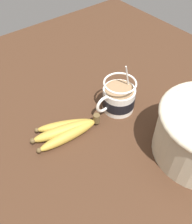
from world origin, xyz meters
TOP-DOWN VIEW (x-y plane):
  - table at (0.00, 0.00)cm, footprint 136.90×136.90cm
  - coffee_mug at (-9.85, -0.79)cm, footprint 14.51×10.40cm
  - banana_bunch at (9.42, -1.87)cm, footprint 21.12×10.98cm

SIDE VIEW (x-z plane):
  - table at x=0.00cm, z-range 0.00..3.12cm
  - banana_bunch at x=9.42cm, z-range 2.75..6.85cm
  - coffee_mug at x=-9.85cm, z-range -0.46..15.17cm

